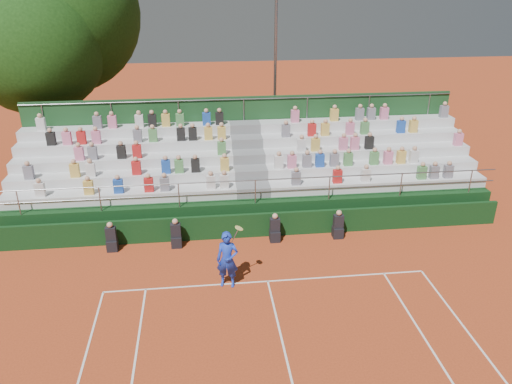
{
  "coord_description": "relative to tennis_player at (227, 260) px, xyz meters",
  "views": [
    {
      "loc": [
        -2.05,
        -14.18,
        9.73
      ],
      "look_at": [
        0.0,
        3.5,
        1.8
      ],
      "focal_mm": 35.0,
      "sensor_mm": 36.0,
      "label": 1
    }
  ],
  "objects": [
    {
      "name": "floodlight_mast",
      "position": [
        3.41,
        12.39,
        4.25
      ],
      "size": [
        0.6,
        0.25,
        9.12
      ],
      "color": "gray",
      "rests_on": "ground"
    },
    {
      "name": "line_officials",
      "position": [
        0.14,
        2.81,
        -0.52
      ],
      "size": [
        9.14,
        0.4,
        1.19
      ],
      "color": "black",
      "rests_on": "ground"
    },
    {
      "name": "courtside_wall",
      "position": [
        1.36,
        3.26,
        -0.5
      ],
      "size": [
        20.0,
        0.15,
        1.0
      ],
      "primitive_type": "cube",
      "color": "black",
      "rests_on": "ground"
    },
    {
      "name": "ground",
      "position": [
        1.36,
        0.06,
        -1.0
      ],
      "size": [
        90.0,
        90.0,
        0.0
      ],
      "primitive_type": "plane",
      "color": "#B1421D",
      "rests_on": "ground"
    },
    {
      "name": "tennis_player",
      "position": [
        0.0,
        0.0,
        0.0
      ],
      "size": [
        0.94,
        0.63,
        2.22
      ],
      "color": "blue",
      "rests_on": "ground"
    },
    {
      "name": "grandstand",
      "position": [
        1.36,
        6.5,
        0.08
      ],
      "size": [
        20.0,
        5.2,
        4.4
      ],
      "color": "black",
      "rests_on": "ground"
    },
    {
      "name": "tree_west",
      "position": [
        -8.5,
        11.88,
        5.49
      ],
      "size": [
        6.87,
        6.87,
        9.94
      ],
      "color": "#392714",
      "rests_on": "ground"
    },
    {
      "name": "tree_east",
      "position": [
        -7.54,
        13.9,
        6.71
      ],
      "size": [
        8.08,
        8.08,
        11.77
      ],
      "color": "#392714",
      "rests_on": "ground"
    }
  ]
}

